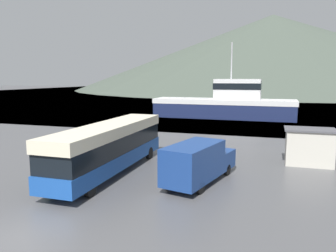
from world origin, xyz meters
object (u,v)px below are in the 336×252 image
Objects in this scene: tour_bus at (110,146)px; delivery_van at (198,161)px; fishing_boat at (226,103)px; dock_kiosk at (309,146)px; storage_bin at (55,167)px.

tour_bus is 1.83× the size of delivery_van.
tour_bus is 0.57× the size of fishing_boat.
fishing_boat is (-2.77, 32.15, 0.95)m from delivery_van.
dock_kiosk reaches higher than delivery_van.
dock_kiosk is (12.51, 6.14, -0.50)m from tour_bus.
tour_bus is 3.72m from storage_bin.
fishing_boat is at bearing 108.47° from delivery_van.
fishing_boat is (3.13, 31.87, 0.43)m from tour_bus.
dock_kiosk is at bearing 26.36° from tour_bus.
fishing_boat reaches higher than storage_bin.
dock_kiosk is (15.62, 7.73, 0.79)m from storage_bin.
delivery_van is at bearing -174.55° from fishing_boat.
tour_bus is at bearing -169.17° from delivery_van.
delivery_van is at bearing -2.48° from tour_bus.
fishing_boat reaches higher than tour_bus.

